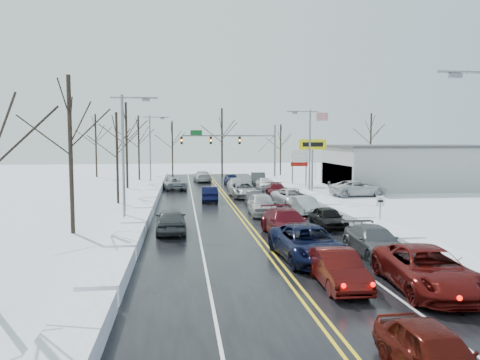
{
  "coord_description": "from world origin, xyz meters",
  "views": [
    {
      "loc": [
        -4.56,
        -36.63,
        5.98
      ],
      "look_at": [
        0.43,
        3.09,
        2.5
      ],
      "focal_mm": 35.0,
      "sensor_mm": 36.0,
      "label": 1
    }
  ],
  "objects": [
    {
      "name": "ground",
      "position": [
        0.0,
        0.0,
        0.0
      ],
      "size": [
        160.0,
        160.0,
        0.0
      ],
      "primitive_type": "plane",
      "color": "silver",
      "rests_on": "ground"
    },
    {
      "name": "queued_car_16",
      "position": [
        5.23,
        17.83,
        0.0
      ],
      "size": [
        1.87,
        4.44,
        1.5
      ],
      "primitive_type": "imported",
      "rotation": [
        0.0,
        0.0,
        -0.02
      ],
      "color": "white",
      "rests_on": "ground"
    },
    {
      "name": "streetlight_nw",
      "position": [
        -8.3,
        24.0,
        5.31
      ],
      "size": [
        3.2,
        0.25,
        9.0
      ],
      "color": "slate",
      "rests_on": "ground"
    },
    {
      "name": "tree_left_d",
      "position": [
        -11.2,
        22.0,
        7.33
      ],
      "size": [
        4.2,
        4.2,
        10.5
      ],
      "color": "#2D231C",
      "rests_on": "ground"
    },
    {
      "name": "flagpole",
      "position": [
        15.17,
        30.0,
        5.93
      ],
      "size": [
        1.87,
        1.2,
        10.0
      ],
      "color": "silver",
      "rests_on": "ground"
    },
    {
      "name": "queued_car_7",
      "position": [
        1.83,
        17.8,
        0.0
      ],
      "size": [
        1.95,
        4.72,
        1.36
      ],
      "primitive_type": "imported",
      "rotation": [
        0.0,
        0.0,
        0.01
      ],
      "color": "#B0B3B9",
      "rests_on": "ground"
    },
    {
      "name": "tree_far_d",
      "position": [
        12.0,
        40.5,
        5.94
      ],
      "size": [
        3.4,
        3.4,
        8.5
      ],
      "color": "#2D231C",
      "rests_on": "ground"
    },
    {
      "name": "speed_limit_sign",
      "position": [
        8.2,
        -8.0,
        1.63
      ],
      "size": [
        0.55,
        0.09,
        2.35
      ],
      "color": "slate",
      "rests_on": "ground"
    },
    {
      "name": "tires_plus_sign",
      "position": [
        10.5,
        15.99,
        4.99
      ],
      "size": [
        3.2,
        0.34,
        6.0
      ],
      "color": "slate",
      "rests_on": "ground"
    },
    {
      "name": "queued_car_11",
      "position": [
        5.26,
        -14.02,
        0.0
      ],
      "size": [
        2.09,
        5.13,
        1.49
      ],
      "primitive_type": "imported",
      "rotation": [
        0.0,
        0.0,
        -0.0
      ],
      "color": "#46494C",
      "rests_on": "ground"
    },
    {
      "name": "streetlight_ne",
      "position": [
        8.3,
        10.0,
        5.31
      ],
      "size": [
        3.2,
        0.25,
        9.0
      ],
      "color": "slate",
      "rests_on": "ground"
    },
    {
      "name": "oncoming_car_2",
      "position": [
        -1.67,
        29.23,
        0.0
      ],
      "size": [
        2.66,
        5.56,
        1.56
      ],
      "primitive_type": "imported",
      "rotation": [
        0.0,
        0.0,
        3.23
      ],
      "color": "silver",
      "rests_on": "ground"
    },
    {
      "name": "oncoming_car_0",
      "position": [
        -1.89,
        8.27,
        0.0
      ],
      "size": [
        1.66,
        4.43,
        1.44
      ],
      "primitive_type": "imported",
      "rotation": [
        0.0,
        0.0,
        3.11
      ],
      "color": "black",
      "rests_on": "ground"
    },
    {
      "name": "snow_bank_right",
      "position": [
        7.6,
        2.0,
        0.0
      ],
      "size": [
        1.57,
        72.0,
        0.8
      ],
      "primitive_type": "cube",
      "color": "white",
      "rests_on": "ground"
    },
    {
      "name": "tree_far_b",
      "position": [
        -6.0,
        41.0,
        6.29
      ],
      "size": [
        3.6,
        3.6,
        9.0
      ],
      "color": "#2D231C",
      "rests_on": "ground"
    },
    {
      "name": "tree_left_e",
      "position": [
        -10.8,
        34.0,
        6.64
      ],
      "size": [
        3.8,
        3.8,
        9.5
      ],
      "color": "#2D231C",
      "rests_on": "ground"
    },
    {
      "name": "tree_left_b",
      "position": [
        -11.5,
        -6.0,
        6.99
      ],
      "size": [
        4.0,
        4.0,
        10.0
      ],
      "color": "#2D231C",
      "rests_on": "ground"
    },
    {
      "name": "parked_car_1",
      "position": [
        17.19,
        16.96,
        0.0
      ],
      "size": [
        2.27,
        5.32,
        1.53
      ],
      "primitive_type": "imported",
      "rotation": [
        0.0,
        0.0,
        -0.02
      ],
      "color": "#47494D",
      "rests_on": "ground"
    },
    {
      "name": "queued_car_2",
      "position": [
        1.63,
        -14.45,
        0.0
      ],
      "size": [
        3.15,
        6.24,
        1.69
      ],
      "primitive_type": "imported",
      "rotation": [
        0.0,
        0.0,
        0.06
      ],
      "color": "black",
      "rests_on": "ground"
    },
    {
      "name": "tree_left_c",
      "position": [
        -10.5,
        8.0,
        5.94
      ],
      "size": [
        3.4,
        3.4,
        8.5
      ],
      "color": "#2D231C",
      "rests_on": "ground"
    },
    {
      "name": "queued_car_13",
      "position": [
        5.24,
        -0.18,
        0.0
      ],
      "size": [
        1.7,
        4.28,
        1.38
      ],
      "primitive_type": "imported",
      "rotation": [
        0.0,
        0.0,
        0.06
      ],
      "color": "#A7AAAF",
      "rests_on": "ground"
    },
    {
      "name": "tree_far_e",
      "position": [
        28.0,
        41.0,
        7.33
      ],
      "size": [
        4.2,
        4.2,
        10.5
      ],
      "color": "#2D231C",
      "rests_on": "ground"
    },
    {
      "name": "queued_car_17",
      "position": [
        5.29,
        22.97,
        0.0
      ],
      "size": [
        2.38,
        5.31,
        1.69
      ],
      "primitive_type": "imported",
      "rotation": [
        0.0,
        0.0,
        -0.12
      ],
      "color": "#3C3E41",
      "rests_on": "ground"
    },
    {
      "name": "queued_car_8",
      "position": [
        1.93,
        24.14,
        0.0
      ],
      "size": [
        1.81,
        4.43,
        1.5
      ],
      "primitive_type": "imported",
      "rotation": [
        0.0,
        0.0,
        0.01
      ],
      "color": "black",
      "rests_on": "ground"
    },
    {
      "name": "queued_car_14",
      "position": [
        5.26,
        3.55,
        0.0
      ],
      "size": [
        3.42,
        6.12,
        1.62
      ],
      "primitive_type": "imported",
      "rotation": [
        0.0,
        0.0,
        0.13
      ],
      "color": "silver",
      "rests_on": "ground"
    },
    {
      "name": "traffic_signal_mast",
      "position": [
        3.45,
        27.99,
        5.48
      ],
      "size": [
        13.28,
        0.39,
        8.0
      ],
      "color": "slate",
      "rests_on": "ground"
    },
    {
      "name": "queued_car_6",
      "position": [
        1.76,
        10.96,
        0.0
      ],
      "size": [
        2.83,
        5.68,
        1.54
      ],
      "primitive_type": "imported",
      "rotation": [
        0.0,
        0.0,
        0.05
      ],
      "color": "#999CA1",
      "rests_on": "ground"
    },
    {
      "name": "queued_car_4",
      "position": [
        1.74,
        -0.42,
        0.0
      ],
      "size": [
        2.23,
        5.12,
        1.72
      ],
      "primitive_type": "imported",
      "rotation": [
        0.0,
        0.0,
        -0.04
      ],
      "color": "#BEBEC0",
      "rests_on": "ground"
    },
    {
      "name": "queued_car_10",
      "position": [
        5.07,
        -19.57,
        0.0
      ],
      "size": [
        3.33,
        6.32,
        1.69
      ],
      "primitive_type": "imported",
      "rotation": [
        0.0,
        0.0,
        -0.09
      ],
      "color": "#550D0B",
      "rests_on": "ground"
    },
    {
      "name": "queued_car_1",
      "position": [
        1.71,
        -18.64,
        0.0
      ],
      "size": [
        1.63,
        4.48,
        1.47
      ],
      "primitive_type": "imported",
      "rotation": [
        0.0,
        0.0,
        -0.02
      ],
      "color": "#440B09",
      "rests_on": "ground"
    },
    {
      "name": "oncoming_car_3",
      "position": [
        -5.27,
        -6.68,
        0.0
      ],
      "size": [
        2.07,
        4.81,
        1.62
      ],
      "primitive_type": "imported",
      "rotation": [
        0.0,
        0.0,
        3.18
      ],
      "color": "#414447",
      "rests_on": "ground"
    },
    {
      "name": "parked_car_2",
      "position": [
        14.85,
        21.65,
        0.0
      ],
      "size": [
        2.02,
        4.14,
        1.36
      ],
      "primitive_type": "imported",
      "rotation": [
        0.0,
        0.0,
        3.04
      ],
      "color": "#414346",
      "rests_on": "ground"
    },
    {
      "name": "snow_bank_left",
      "position": [
        -7.6,
        2.0,
        0.0
      ],
      "size": [
        1.57,
        72.0,
        0.8
      ],
      "primitive_type": "cube",
      "color": "white",
      "rests_on": "ground"
    },
    {
      "name": "tree_far_a",
      "position": [
        -18.0,
        40.0,
        6.99
      ],
      "size": [
        4.0,
        4.0,
        10.0
      ],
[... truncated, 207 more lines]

